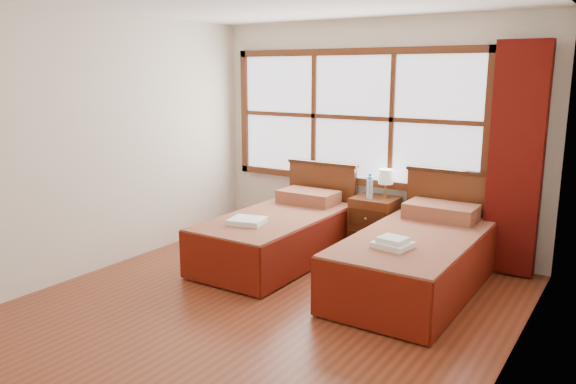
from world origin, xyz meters
The scene contains 14 objects.
floor centered at (0.00, 0.00, 0.00)m, with size 4.50×4.50×0.00m, color brown.
wall_back centered at (0.00, 2.25, 1.30)m, with size 4.00×4.00×0.00m, color silver.
wall_left centered at (-2.00, 0.00, 1.30)m, with size 4.50×4.50×0.00m, color silver.
wall_right centered at (2.00, 0.00, 1.30)m, with size 4.50×4.50×0.00m, color silver.
window centered at (-0.25, 2.21, 1.50)m, with size 3.16×0.06×1.56m.
curtain centered at (1.60, 2.11, 1.17)m, with size 0.50×0.16×2.30m, color #580E08.
bed_left centered at (-0.59, 1.20, 0.29)m, with size 0.99×2.01×0.96m.
bed_right centered at (0.97, 1.20, 0.31)m, with size 1.04×2.06×1.01m.
nightstand centered at (0.18, 1.99, 0.32)m, with size 0.48×0.47×0.64m.
towels_left centered at (-0.65, 0.72, 0.54)m, with size 0.40×0.37×0.05m.
towels_right centered at (0.92, 0.70, 0.58)m, with size 0.34×0.31×0.09m.
lamp centered at (0.26, 2.07, 0.87)m, with size 0.16×0.16×0.32m.
bottle_near centered at (0.11, 1.99, 0.76)m, with size 0.07×0.07×0.27m.
bottle_far centered at (0.14, 1.91, 0.75)m, with size 0.06×0.06×0.24m.
Camera 1 is at (2.68, -3.67, 2.02)m, focal length 35.00 mm.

